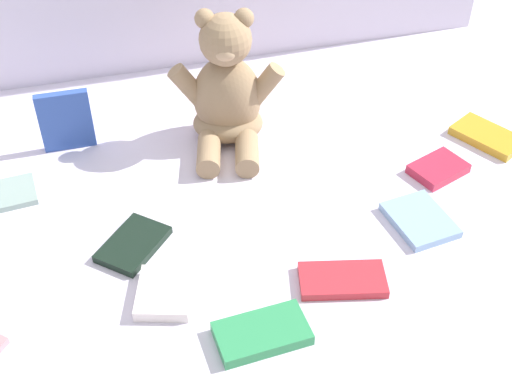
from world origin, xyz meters
The scene contains 11 objects.
ground_plane centered at (0.00, 0.00, 0.00)m, with size 3.20×3.20×0.00m, color silver.
teddy_bear centered at (0.03, 0.18, 0.10)m, with size 0.22×0.21×0.26m.
book_case_0 centered at (-0.19, -0.07, 0.01)m, with size 0.08×0.12×0.01m, color black.
book_case_1 centered at (-0.03, -0.30, 0.01)m, with size 0.07×0.13×0.02m, color #2E8F52.
book_case_2 centered at (0.38, -0.02, 0.01)m, with size 0.07×0.10×0.02m, color #C12740.
book_case_3 centered at (0.11, -0.23, 0.01)m, with size 0.07×0.13×0.01m, color red.
book_case_4 centered at (-0.27, 0.23, 0.06)m, with size 0.10×0.02×0.12m, color #3051A7.
book_case_5 centered at (0.29, -0.14, 0.01)m, with size 0.09×0.12×0.01m, color #88ADD4.
book_case_6 centered at (-0.38, 0.11, 0.01)m, with size 0.08×0.09×0.01m, color #8AA49A.
book_case_7 centered at (-0.16, -0.19, 0.01)m, with size 0.08×0.10×0.02m, color white.
book_case_10 centered at (0.51, 0.04, 0.01)m, with size 0.07×0.13×0.02m, color gold.
Camera 1 is at (-0.20, -0.89, 0.81)m, focal length 48.71 mm.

